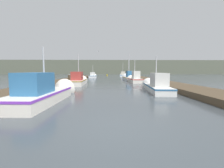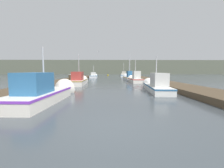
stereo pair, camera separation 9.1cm
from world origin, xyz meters
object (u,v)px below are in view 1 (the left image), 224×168
seagull_lead (98,51)px  fishing_boat_0 (47,92)px  fishing_boat_6 (93,76)px  fishing_boat_7 (123,75)px  fishing_boat_1 (155,85)px  fishing_boat_5 (128,77)px  fishing_boat_3 (134,79)px  fishing_boat_4 (129,77)px  mooring_piling_0 (69,79)px  mooring_piling_1 (126,75)px  fishing_boat_2 (79,80)px  channel_buoy (107,75)px

seagull_lead → fishing_boat_0: bearing=-36.3°
fishing_boat_6 → fishing_boat_7: size_ratio=0.94×
fishing_boat_1 → fishing_boat_5: size_ratio=1.25×
fishing_boat_0 → fishing_boat_7: size_ratio=1.23×
fishing_boat_3 → fishing_boat_6: (-7.21, 13.54, -0.07)m
fishing_boat_0 → fishing_boat_6: size_ratio=1.31×
fishing_boat_0 → fishing_boat_4: 19.23m
fishing_boat_0 → mooring_piling_0: bearing=100.8°
fishing_boat_0 → mooring_piling_1: (8.17, 32.30, 0.01)m
fishing_boat_0 → fishing_boat_4: (6.95, 17.93, -0.02)m
fishing_boat_0 → fishing_boat_6: fishing_boat_0 is taller
fishing_boat_1 → mooring_piling_1: size_ratio=6.88×
fishing_boat_1 → fishing_boat_6: 23.55m
fishing_boat_4 → mooring_piling_1: (1.23, 14.37, 0.03)m
fishing_boat_2 → fishing_boat_4: fishing_boat_4 is taller
fishing_boat_7 → mooring_piling_0: 23.73m
fishing_boat_1 → mooring_piling_0: bearing=150.0°
fishing_boat_7 → mooring_piling_0: size_ratio=4.09×
mooring_piling_1 → channel_buoy: size_ratio=0.93×
mooring_piling_1 → seagull_lead: size_ratio=1.80×
fishing_boat_5 → fishing_boat_6: 8.87m
fishing_boat_6 → mooring_piling_0: 16.17m
seagull_lead → mooring_piling_0: bearing=-47.4°
fishing_boat_5 → fishing_boat_1: bearing=-89.4°
fishing_boat_2 → seagull_lead: bearing=81.0°
fishing_boat_0 → fishing_boat_3: bearing=64.1°
fishing_boat_6 → fishing_boat_0: bearing=-90.7°
fishing_boat_2 → channel_buoy: (3.17, 31.41, -0.33)m
fishing_boat_3 → seagull_lead: (-5.71, 8.19, 4.88)m
fishing_boat_7 → mooring_piling_1: size_ratio=5.07×
fishing_boat_5 → mooring_piling_0: size_ratio=4.45×
fishing_boat_1 → fishing_boat_0: bearing=-144.5°
mooring_piling_0 → fishing_boat_1: bearing=-35.7°
fishing_boat_1 → fishing_boat_4: 13.77m
fishing_boat_6 → channel_buoy: (3.17, 14.56, -0.23)m
fishing_boat_1 → mooring_piling_0: fishing_boat_1 is taller
fishing_boat_2 → fishing_boat_7: 23.97m
fishing_boat_0 → mooring_piling_0: 10.53m
fishing_boat_0 → fishing_boat_5: (7.41, 21.88, -0.09)m
fishing_boat_3 → fishing_boat_5: (0.34, 8.89, -0.06)m
fishing_boat_2 → mooring_piling_1: 24.10m
fishing_boat_1 → fishing_boat_7: size_ratio=1.36×
fishing_boat_3 → mooring_piling_0: (-8.56, -2.57, 0.14)m
fishing_boat_0 → channel_buoy: size_ratio=5.83×
fishing_boat_5 → mooring_piling_1: bearing=87.0°
fishing_boat_5 → fishing_boat_6: size_ratio=1.15×
fishing_boat_3 → fishing_boat_4: fishing_boat_4 is taller
fishing_boat_0 → mooring_piling_1: fishing_boat_0 is taller
fishing_boat_4 → fishing_boat_5: bearing=81.4°
fishing_boat_6 → fishing_boat_7: fishing_boat_7 is taller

